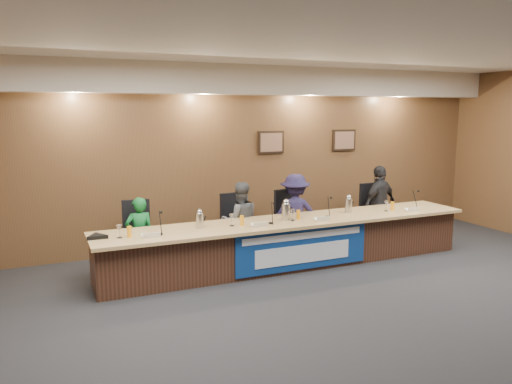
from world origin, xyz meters
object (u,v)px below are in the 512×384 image
Objects in this scene: panelist_d at (380,204)px; speakerphone at (97,237)px; dais_body at (290,244)px; panelist_b at (240,221)px; office_chair_b at (238,230)px; office_chair_d at (376,216)px; panelist_a at (140,235)px; banner at (303,249)px; office_chair_c at (292,224)px; carafe_right at (348,206)px; carafe_mid at (286,212)px; panelist_c at (295,214)px; office_chair_a at (139,240)px; carafe_left at (200,221)px.

panelist_d is 4.50× the size of speakerphone.
panelist_b reaches higher than dais_body.
office_chair_d is at bearing -5.34° from office_chair_b.
panelist_a is 4.41m from panelist_d.
banner is 4.58× the size of office_chair_c.
dais_body is 0.90m from panelist_b.
office_chair_c is (0.39, 1.10, 0.10)m from banner.
panelist_a is at bearing 171.05° from carafe_right.
carafe_mid is (0.52, -0.72, 0.40)m from office_chair_b.
panelist_a is at bearing 164.00° from carafe_mid.
banner is 1.12m from panelist_c.
office_chair_a is at bearing 45.93° from speakerphone.
carafe_mid reaches higher than office_chair_a.
office_chair_a is 4.41m from office_chair_d.
panelist_d is at bearing 15.09° from dais_body.
office_chair_c is 3.40m from speakerphone.
speakerphone reaches higher than office_chair_a.
office_chair_c is 2.04m from carafe_left.
panelist_a reaches higher than dais_body.
panelist_d is at bearing -162.14° from panelist_c.
panelist_a is (-2.25, 1.00, 0.20)m from banner.
carafe_left is (-0.87, -0.69, 0.38)m from office_chair_b.
office_chair_a is (0.00, 0.10, -0.10)m from panelist_a.
carafe_right is (0.72, -0.63, 0.39)m from office_chair_c.
office_chair_b is 1.50× the size of speakerphone.
panelist_b is 2.79m from office_chair_d.
carafe_mid is (-0.49, -0.72, 0.40)m from office_chair_c.
carafe_right is at bearing 161.62° from panelist_c.
office_chair_a is at bearing 153.98° from banner.
carafe_right is at bearing -52.45° from office_chair_c.
panelist_a is 4.50× the size of carafe_mid.
banner is at bearing -154.41° from office_chair_d.
office_chair_a is at bearing 15.69° from panelist_c.
panelist_d reaches higher than dais_body.
speakerphone is (-1.43, -0.00, -0.09)m from carafe_left.
office_chair_a is 2.04× the size of carafe_right.
panelist_c is 0.81m from carafe_mid.
panelist_d reaches higher than panelist_c.
office_chair_b is 1.88m from carafe_right.
panelist_b reaches higher than office_chair_b.
panelist_a is 2.43× the size of office_chair_b.
panelist_d is 3.00× the size of office_chair_a.
dais_body is 12.50× the size of office_chair_d.
banner is at bearing -7.89° from speakerphone.
banner is at bearing -90.00° from dais_body.
speakerphone is at bearing -10.05° from panelist_d.
carafe_mid is (2.15, -0.72, 0.40)m from office_chair_a.
dais_body is 2.73× the size of banner.
panelist_d is 2.35m from carafe_mid.
office_chair_c is (2.64, 0.10, -0.10)m from panelist_a.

